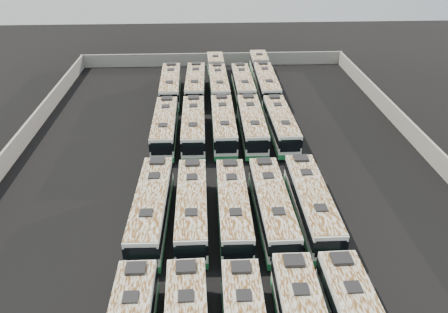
% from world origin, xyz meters
% --- Properties ---
extents(ground, '(140.00, 140.00, 0.00)m').
position_xyz_m(ground, '(0.00, 0.00, 0.00)').
color(ground, black).
rests_on(ground, ground).
extents(perimeter_wall, '(45.20, 73.20, 2.20)m').
position_xyz_m(perimeter_wall, '(0.00, 0.00, 1.10)').
color(perimeter_wall, gray).
rests_on(perimeter_wall, ground).
extents(bus_midfront_far_left, '(2.92, 12.46, 3.50)m').
position_xyz_m(bus_midfront_far_left, '(-6.30, -8.02, 1.79)').
color(bus_midfront_far_left, silver).
rests_on(bus_midfront_far_left, ground).
extents(bus_midfront_left, '(2.55, 11.88, 3.35)m').
position_xyz_m(bus_midfront_left, '(-2.93, -8.05, 1.71)').
color(bus_midfront_left, silver).
rests_on(bus_midfront_left, ground).
extents(bus_midfront_center, '(2.55, 11.83, 3.33)m').
position_xyz_m(bus_midfront_center, '(0.53, -8.18, 1.70)').
color(bus_midfront_center, silver).
rests_on(bus_midfront_center, ground).
extents(bus_midfront_right, '(2.74, 12.10, 3.40)m').
position_xyz_m(bus_midfront_right, '(3.80, -8.28, 1.74)').
color(bus_midfront_right, silver).
rests_on(bus_midfront_right, ground).
extents(bus_midfront_far_right, '(2.62, 12.26, 3.45)m').
position_xyz_m(bus_midfront_far_right, '(7.21, -8.01, 1.77)').
color(bus_midfront_far_right, silver).
rests_on(bus_midfront_far_right, ground).
extents(bus_midback_far_left, '(2.63, 12.05, 3.39)m').
position_xyz_m(bus_midback_far_left, '(-6.29, 7.92, 1.73)').
color(bus_midback_far_left, silver).
rests_on(bus_midback_far_left, ground).
extents(bus_midback_left, '(2.61, 12.23, 3.45)m').
position_xyz_m(bus_midback_left, '(-3.00, 7.84, 1.76)').
color(bus_midback_left, silver).
rests_on(bus_midback_left, ground).
extents(bus_midback_center, '(2.58, 12.16, 3.43)m').
position_xyz_m(bus_midback_center, '(0.48, 8.06, 1.75)').
color(bus_midback_center, silver).
rests_on(bus_midback_center, ground).
extents(bus_midback_right, '(2.64, 12.21, 3.44)m').
position_xyz_m(bus_midback_right, '(3.82, 7.99, 1.76)').
color(bus_midback_right, silver).
rests_on(bus_midback_right, ground).
extents(bus_midback_far_right, '(2.67, 11.96, 3.36)m').
position_xyz_m(bus_midback_far_right, '(7.19, 7.96, 1.72)').
color(bus_midback_far_right, silver).
rests_on(bus_midback_far_right, ground).
extents(bus_back_far_left, '(2.89, 12.47, 3.50)m').
position_xyz_m(bus_back_far_left, '(-6.43, 21.48, 1.79)').
color(bus_back_far_left, silver).
rests_on(bus_back_far_left, ground).
extents(bus_back_left, '(2.86, 12.40, 3.48)m').
position_xyz_m(bus_back_left, '(-2.88, 21.66, 1.78)').
color(bus_back_left, silver).
rests_on(bus_back_left, ground).
extents(bus_back_center, '(2.81, 18.61, 3.37)m').
position_xyz_m(bus_back_center, '(0.40, 24.62, 1.72)').
color(bus_back_center, silver).
rests_on(bus_back_center, ground).
extents(bus_back_right, '(2.59, 11.94, 3.36)m').
position_xyz_m(bus_back_right, '(3.94, 21.50, 1.72)').
color(bus_back_right, silver).
rests_on(bus_back_right, ground).
extents(bus_back_far_right, '(2.87, 19.19, 3.48)m').
position_xyz_m(bus_back_far_right, '(7.36, 24.71, 1.77)').
color(bus_back_far_right, silver).
rests_on(bus_back_far_right, ground).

